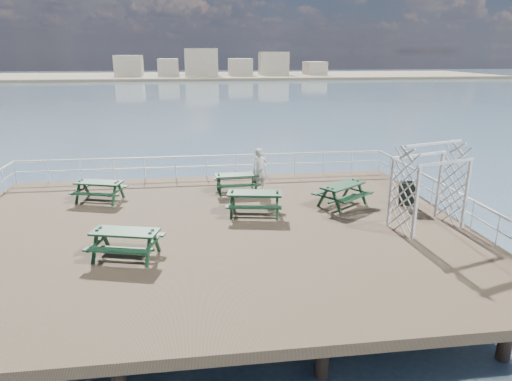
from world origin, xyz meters
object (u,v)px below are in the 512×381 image
(picnic_table_b, at_px, (237,179))
(picnic_table_c, at_px, (343,190))
(picnic_table_e, at_px, (255,198))
(person, at_px, (260,171))
(picnic_table_a, at_px, (99,187))
(trellis_arbor, at_px, (429,191))
(picnic_table_d, at_px, (125,238))

(picnic_table_b, height_order, picnic_table_c, picnic_table_c)
(picnic_table_e, distance_m, person, 2.86)
(picnic_table_a, height_order, picnic_table_c, picnic_table_c)
(picnic_table_b, relative_size, picnic_table_e, 0.85)
(picnic_table_b, distance_m, trellis_arbor, 8.01)
(picnic_table_b, distance_m, picnic_table_d, 7.29)
(picnic_table_d, height_order, picnic_table_e, picnic_table_e)
(picnic_table_b, relative_size, picnic_table_c, 0.76)
(picnic_table_a, distance_m, picnic_table_b, 5.74)
(picnic_table_d, distance_m, picnic_table_e, 5.37)
(picnic_table_d, height_order, trellis_arbor, trellis_arbor)
(picnic_table_b, relative_size, trellis_arbor, 0.65)
(picnic_table_a, height_order, picnic_table_e, picnic_table_e)
(picnic_table_d, xyz_separation_m, picnic_table_e, (4.30, 3.22, 0.02))
(picnic_table_a, xyz_separation_m, trellis_arbor, (11.90, -4.59, 0.75))
(picnic_table_a, xyz_separation_m, person, (6.73, 0.29, 0.39))
(picnic_table_c, height_order, person, person)
(picnic_table_c, bearing_deg, picnic_table_b, 114.63)
(picnic_table_b, bearing_deg, picnic_table_e, -85.16)
(picnic_table_d, relative_size, trellis_arbor, 0.76)
(picnic_table_c, relative_size, trellis_arbor, 0.85)
(picnic_table_c, xyz_separation_m, trellis_arbor, (2.14, -2.72, 0.72))
(picnic_table_d, bearing_deg, trellis_arbor, 21.47)
(picnic_table_c, xyz_separation_m, person, (-3.04, 2.15, 0.35))
(picnic_table_e, relative_size, trellis_arbor, 0.76)
(picnic_table_a, height_order, picnic_table_d, picnic_table_d)
(picnic_table_c, distance_m, picnic_table_d, 8.81)
(picnic_table_c, height_order, trellis_arbor, trellis_arbor)
(picnic_table_d, bearing_deg, person, 65.92)
(picnic_table_e, bearing_deg, picnic_table_a, 168.18)
(trellis_arbor, height_order, person, trellis_arbor)
(picnic_table_a, height_order, trellis_arbor, trellis_arbor)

